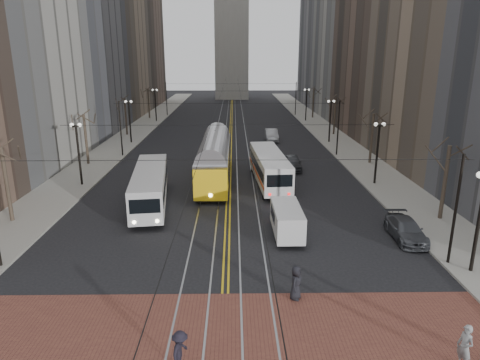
{
  "coord_description": "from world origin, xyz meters",
  "views": [
    {
      "loc": [
        0.48,
        -20.31,
        11.72
      ],
      "look_at": [
        0.91,
        9.45,
        3.0
      ],
      "focal_mm": 32.0,
      "sensor_mm": 36.0,
      "label": 1
    }
  ],
  "objects_px": {
    "transit_bus": "(150,188)",
    "pedestrian_b": "(465,347)",
    "rear_bus": "(269,169)",
    "sedan_silver": "(272,135)",
    "pedestrian_a": "(296,283)",
    "cargo_van": "(287,222)",
    "streetcar": "(215,163)",
    "sedan_grey": "(292,162)",
    "sedan_parked": "(406,229)",
    "pedestrian_d": "(180,351)"
  },
  "relations": [
    {
      "from": "transit_bus",
      "to": "sedan_parked",
      "type": "distance_m",
      "value": 19.39
    },
    {
      "from": "transit_bus",
      "to": "sedan_grey",
      "type": "height_order",
      "value": "transit_bus"
    },
    {
      "from": "sedan_grey",
      "to": "pedestrian_a",
      "type": "xyz_separation_m",
      "value": [
        -3.16,
        -25.15,
        0.14
      ]
    },
    {
      "from": "pedestrian_b",
      "to": "pedestrian_a",
      "type": "bearing_deg",
      "value": -148.05
    },
    {
      "from": "streetcar",
      "to": "pedestrian_a",
      "type": "distance_m",
      "value": 21.81
    },
    {
      "from": "rear_bus",
      "to": "sedan_parked",
      "type": "height_order",
      "value": "rear_bus"
    },
    {
      "from": "transit_bus",
      "to": "sedan_silver",
      "type": "distance_m",
      "value": 29.62
    },
    {
      "from": "transit_bus",
      "to": "pedestrian_a",
      "type": "xyz_separation_m",
      "value": [
        9.8,
        -14.12,
        -0.55
      ]
    },
    {
      "from": "pedestrian_a",
      "to": "streetcar",
      "type": "bearing_deg",
      "value": 37.25
    },
    {
      "from": "sedan_silver",
      "to": "sedan_parked",
      "type": "relative_size",
      "value": 1.06
    },
    {
      "from": "sedan_silver",
      "to": "pedestrian_b",
      "type": "xyz_separation_m",
      "value": [
        3.48,
        -46.14,
        0.14
      ]
    },
    {
      "from": "sedan_parked",
      "to": "transit_bus",
      "type": "bearing_deg",
      "value": 160.17
    },
    {
      "from": "sedan_parked",
      "to": "pedestrian_d",
      "type": "height_order",
      "value": "pedestrian_d"
    },
    {
      "from": "sedan_parked",
      "to": "pedestrian_b",
      "type": "bearing_deg",
      "value": -100.25
    },
    {
      "from": "transit_bus",
      "to": "pedestrian_d",
      "type": "relative_size",
      "value": 6.76
    },
    {
      "from": "rear_bus",
      "to": "sedan_parked",
      "type": "xyz_separation_m",
      "value": [
        8.02,
        -12.66,
        -0.81
      ]
    },
    {
      "from": "sedan_silver",
      "to": "pedestrian_a",
      "type": "distance_m",
      "value": 41.21
    },
    {
      "from": "sedan_parked",
      "to": "pedestrian_a",
      "type": "bearing_deg",
      "value": -137.92
    },
    {
      "from": "sedan_grey",
      "to": "rear_bus",
      "type": "bearing_deg",
      "value": -116.07
    },
    {
      "from": "cargo_van",
      "to": "sedan_parked",
      "type": "bearing_deg",
      "value": -4.64
    },
    {
      "from": "transit_bus",
      "to": "rear_bus",
      "type": "distance_m",
      "value": 11.56
    },
    {
      "from": "sedan_parked",
      "to": "pedestrian_a",
      "type": "height_order",
      "value": "pedestrian_a"
    },
    {
      "from": "pedestrian_a",
      "to": "cargo_van",
      "type": "bearing_deg",
      "value": 20.69
    },
    {
      "from": "rear_bus",
      "to": "pedestrian_d",
      "type": "relative_size",
      "value": 6.6
    },
    {
      "from": "pedestrian_b",
      "to": "cargo_van",
      "type": "bearing_deg",
      "value": -174.54
    },
    {
      "from": "rear_bus",
      "to": "sedan_silver",
      "type": "relative_size",
      "value": 2.34
    },
    {
      "from": "sedan_silver",
      "to": "pedestrian_a",
      "type": "xyz_separation_m",
      "value": [
        -2.32,
        -41.14,
        0.1
      ]
    },
    {
      "from": "cargo_van",
      "to": "sedan_grey",
      "type": "bearing_deg",
      "value": 80.62
    },
    {
      "from": "streetcar",
      "to": "sedan_grey",
      "type": "distance_m",
      "value": 9.02
    },
    {
      "from": "transit_bus",
      "to": "pedestrian_b",
      "type": "relative_size",
      "value": 6.23
    },
    {
      "from": "transit_bus",
      "to": "sedan_parked",
      "type": "xyz_separation_m",
      "value": [
        18.08,
        -6.97,
        -0.78
      ]
    },
    {
      "from": "sedan_grey",
      "to": "pedestrian_a",
      "type": "distance_m",
      "value": 25.35
    },
    {
      "from": "streetcar",
      "to": "pedestrian_d",
      "type": "height_order",
      "value": "streetcar"
    },
    {
      "from": "transit_bus",
      "to": "cargo_van",
      "type": "height_order",
      "value": "transit_bus"
    },
    {
      "from": "sedan_parked",
      "to": "pedestrian_b",
      "type": "relative_size",
      "value": 2.46
    },
    {
      "from": "streetcar",
      "to": "sedan_grey",
      "type": "relative_size",
      "value": 3.34
    },
    {
      "from": "pedestrian_d",
      "to": "transit_bus",
      "type": "bearing_deg",
      "value": 27.94
    },
    {
      "from": "streetcar",
      "to": "sedan_parked",
      "type": "distance_m",
      "value": 19.32
    },
    {
      "from": "transit_bus",
      "to": "rear_bus",
      "type": "height_order",
      "value": "rear_bus"
    },
    {
      "from": "streetcar",
      "to": "pedestrian_b",
      "type": "height_order",
      "value": "streetcar"
    },
    {
      "from": "sedan_grey",
      "to": "sedan_parked",
      "type": "distance_m",
      "value": 18.71
    },
    {
      "from": "transit_bus",
      "to": "sedan_grey",
      "type": "distance_m",
      "value": 17.03
    },
    {
      "from": "rear_bus",
      "to": "sedan_parked",
      "type": "relative_size",
      "value": 2.47
    },
    {
      "from": "sedan_grey",
      "to": "pedestrian_b",
      "type": "distance_m",
      "value": 30.26
    },
    {
      "from": "rear_bus",
      "to": "sedan_silver",
      "type": "height_order",
      "value": "rear_bus"
    },
    {
      "from": "pedestrian_b",
      "to": "pedestrian_d",
      "type": "height_order",
      "value": "pedestrian_b"
    },
    {
      "from": "streetcar",
      "to": "sedan_grey",
      "type": "xyz_separation_m",
      "value": [
        8.06,
        3.92,
        -0.99
      ]
    },
    {
      "from": "transit_bus",
      "to": "pedestrian_b",
      "type": "height_order",
      "value": "transit_bus"
    },
    {
      "from": "rear_bus",
      "to": "pedestrian_a",
      "type": "height_order",
      "value": "rear_bus"
    },
    {
      "from": "rear_bus",
      "to": "sedan_grey",
      "type": "height_order",
      "value": "rear_bus"
    }
  ]
}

